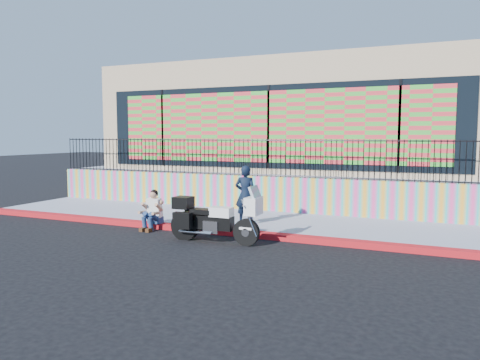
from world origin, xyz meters
The scene contains 10 objects.
ground centered at (0.00, 0.00, 0.00)m, with size 90.00×90.00×0.00m, color black.
red_curb centered at (0.00, 0.00, 0.07)m, with size 16.00×0.30×0.15m, color #AC0C28.
sidewalk centered at (0.00, 1.65, 0.07)m, with size 16.00×3.00×0.15m, color gray.
mural_wall centered at (0.00, 3.25, 0.70)m, with size 16.00×0.20×1.10m, color #FA4193.
metal_fence centered at (0.00, 3.25, 1.85)m, with size 15.80×0.04×1.20m, color black, non-canonical shape.
elevated_platform centered at (0.00, 8.35, 0.62)m, with size 16.00×10.00×1.25m, color gray.
storefront_building centered at (0.00, 8.13, 3.25)m, with size 14.00×8.06×4.00m.
police_motorcycle centered at (0.45, -0.90, 0.60)m, with size 2.28×0.75×1.42m.
police_officer centered at (0.55, 0.86, 0.95)m, with size 0.59×0.38×1.61m, color black.
seated_man centered at (-1.77, -0.24, 0.45)m, with size 0.54×0.71×1.06m.
Camera 1 is at (5.48, -10.79, 2.58)m, focal length 35.00 mm.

